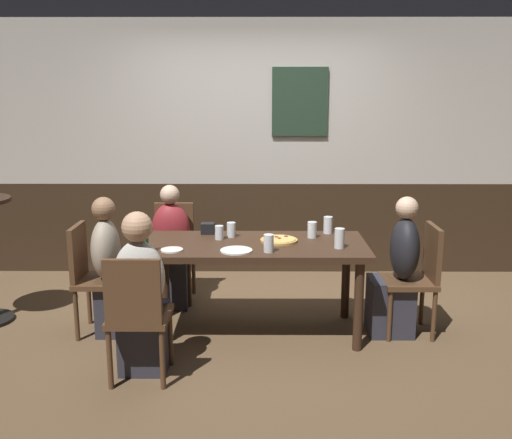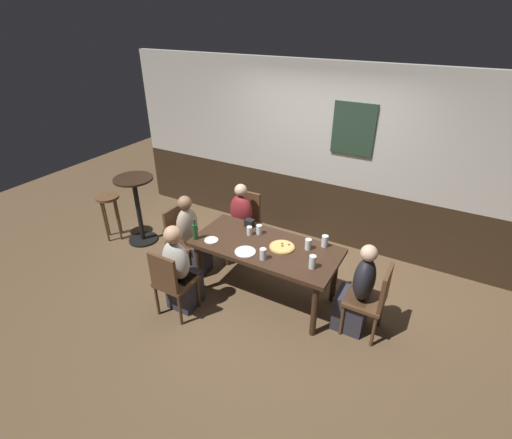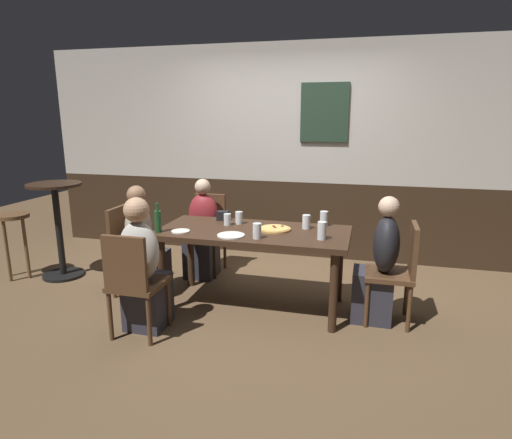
# 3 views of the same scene
# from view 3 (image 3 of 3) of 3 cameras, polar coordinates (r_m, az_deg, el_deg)

# --- Properties ---
(ground_plane) EXTENTS (12.00, 12.00, 0.00)m
(ground_plane) POSITION_cam_3_polar(r_m,az_deg,el_deg) (4.19, -0.35, -11.24)
(ground_plane) COLOR brown
(wall_back) EXTENTS (6.40, 0.13, 2.60)m
(wall_back) POSITION_cam_3_polar(r_m,az_deg,el_deg) (5.43, 4.24, 8.74)
(wall_back) COLOR #332316
(wall_back) RESTS_ON ground_plane
(dining_table) EXTENTS (1.73, 0.80, 0.74)m
(dining_table) POSITION_cam_3_polar(r_m,az_deg,el_deg) (3.96, -0.36, -2.60)
(dining_table) COLOR #382316
(dining_table) RESTS_ON ground_plane
(chair_head_east) EXTENTS (0.40, 0.40, 0.88)m
(chair_head_east) POSITION_cam_3_polar(r_m,az_deg,el_deg) (3.89, 18.28, -6.05)
(chair_head_east) COLOR #513521
(chair_head_east) RESTS_ON ground_plane
(chair_left_near) EXTENTS (0.40, 0.40, 0.88)m
(chair_left_near) POSITION_cam_3_polar(r_m,az_deg,el_deg) (3.58, -15.86, -7.62)
(chair_left_near) COLOR #513521
(chair_left_near) RESTS_ON ground_plane
(chair_left_far) EXTENTS (0.40, 0.40, 0.88)m
(chair_left_far) POSITION_cam_3_polar(r_m,az_deg,el_deg) (4.98, -6.38, -1.18)
(chair_left_far) COLOR #513521
(chair_left_far) RESTS_ON ground_plane
(chair_head_west) EXTENTS (0.40, 0.40, 0.88)m
(chair_head_west) POSITION_cam_3_polar(r_m,az_deg,el_deg) (4.50, -16.35, -3.28)
(chair_head_west) COLOR #513521
(chair_head_west) RESTS_ON ground_plane
(person_head_east) EXTENTS (0.37, 0.34, 1.11)m
(person_head_east) POSITION_cam_3_polar(r_m,az_deg,el_deg) (3.89, 15.83, -6.40)
(person_head_east) COLOR #2D2D38
(person_head_east) RESTS_ON ground_plane
(person_left_near) EXTENTS (0.34, 0.37, 1.14)m
(person_left_near) POSITION_cam_3_polar(r_m,az_deg,el_deg) (3.71, -14.58, -7.00)
(person_left_near) COLOR #2D2D38
(person_left_near) RESTS_ON ground_plane
(person_left_far) EXTENTS (0.34, 0.37, 1.08)m
(person_left_far) POSITION_cam_3_polar(r_m,az_deg,el_deg) (4.84, -7.07, -2.19)
(person_left_far) COLOR #2D2D38
(person_left_far) RESTS_ON ground_plane
(person_head_west) EXTENTS (0.37, 0.34, 1.10)m
(person_head_west) POSITION_cam_3_polar(r_m,az_deg,el_deg) (4.43, -14.49, -3.91)
(person_head_west) COLOR #2D2D38
(person_head_west) RESTS_ON ground_plane
(pizza) EXTENTS (0.29, 0.29, 0.03)m
(pizza) POSITION_cam_3_polar(r_m,az_deg,el_deg) (3.94, 2.46, -1.24)
(pizza) COLOR tan
(pizza) RESTS_ON dining_table
(beer_glass_half) EXTENTS (0.08, 0.08, 0.15)m
(beer_glass_half) POSITION_cam_3_polar(r_m,az_deg,el_deg) (3.67, 8.67, -1.59)
(beer_glass_half) COLOR silver
(beer_glass_half) RESTS_ON dining_table
(tumbler_short) EXTENTS (0.07, 0.07, 0.13)m
(tumbler_short) POSITION_cam_3_polar(r_m,az_deg,el_deg) (4.00, 6.63, -0.44)
(tumbler_short) COLOR silver
(tumbler_short) RESTS_ON dining_table
(beer_glass_tall) EXTENTS (0.07, 0.07, 0.12)m
(beer_glass_tall) POSITION_cam_3_polar(r_m,az_deg,el_deg) (4.16, -2.25, 0.12)
(beer_glass_tall) COLOR silver
(beer_glass_tall) RESTS_ON dining_table
(pint_glass_pale) EXTENTS (0.07, 0.07, 0.11)m
(pint_glass_pale) POSITION_cam_3_polar(r_m,az_deg,el_deg) (4.11, -3.79, -0.09)
(pint_glass_pale) COLOR silver
(pint_glass_pale) RESTS_ON dining_table
(pint_glass_amber) EXTENTS (0.08, 0.08, 0.14)m
(pint_glass_amber) POSITION_cam_3_polar(r_m,az_deg,el_deg) (4.12, 8.93, -0.02)
(pint_glass_amber) COLOR silver
(pint_glass_amber) RESTS_ON dining_table
(pint_glass_stout) EXTENTS (0.07, 0.07, 0.13)m
(pint_glass_stout) POSITION_cam_3_polar(r_m,az_deg,el_deg) (3.66, 0.14, -1.65)
(pint_glass_stout) COLOR silver
(pint_glass_stout) RESTS_ON dining_table
(beer_bottle_green) EXTENTS (0.06, 0.06, 0.26)m
(beer_bottle_green) POSITION_cam_3_polar(r_m,az_deg,el_deg) (3.94, -12.79, -0.15)
(beer_bottle_green) COLOR #194723
(beer_bottle_green) RESTS_ON dining_table
(plate_white_large) EXTENTS (0.24, 0.24, 0.01)m
(plate_white_large) POSITION_cam_3_polar(r_m,az_deg,el_deg) (3.75, -3.32, -2.09)
(plate_white_large) COLOR white
(plate_white_large) RESTS_ON dining_table
(plate_white_small) EXTENTS (0.17, 0.17, 0.01)m
(plate_white_small) POSITION_cam_3_polar(r_m,az_deg,el_deg) (3.93, -9.89, -1.53)
(plate_white_small) COLOR white
(plate_white_small) RESTS_ON dining_table
(condiment_caddy) EXTENTS (0.11, 0.09, 0.09)m
(condiment_caddy) POSITION_cam_3_polar(r_m,az_deg,el_deg) (4.32, -4.37, 0.51)
(condiment_caddy) COLOR black
(condiment_caddy) RESTS_ON dining_table
(side_bar_table) EXTENTS (0.56, 0.56, 1.05)m
(side_bar_table) POSITION_cam_3_polar(r_m,az_deg,el_deg) (5.19, -24.61, -0.38)
(side_bar_table) COLOR black
(side_bar_table) RESTS_ON ground_plane
(bar_stool) EXTENTS (0.34, 0.34, 0.72)m
(bar_stool) POSITION_cam_3_polar(r_m,az_deg,el_deg) (5.39, -29.27, -0.98)
(bar_stool) COLOR brown
(bar_stool) RESTS_ON ground_plane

